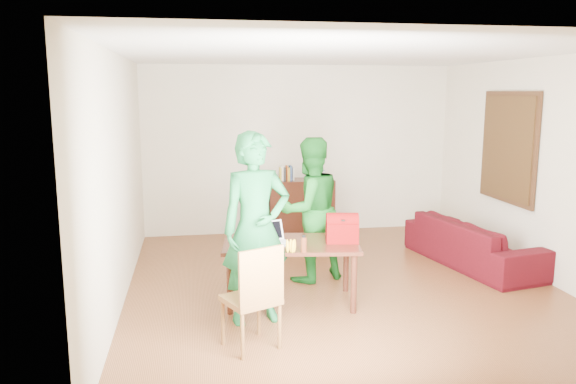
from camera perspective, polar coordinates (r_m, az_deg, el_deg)
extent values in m
cube|color=#4C2A13|center=(6.82, 5.48, -9.89)|extent=(5.00, 5.50, 0.10)
cube|color=white|center=(6.43, 5.92, 14.27)|extent=(5.00, 5.50, 0.10)
cube|color=beige|center=(9.19, 1.07, 4.33)|extent=(5.00, 0.10, 2.70)
cube|color=beige|center=(3.90, 16.63, -4.15)|extent=(5.00, 0.10, 2.70)
cube|color=beige|center=(6.31, -17.27, 1.18)|extent=(0.10, 5.50, 2.70)
cube|color=beige|center=(7.56, 24.69, 2.13)|extent=(0.10, 5.50, 2.70)
cube|color=#3F2614|center=(8.07, 21.49, 4.24)|extent=(0.04, 1.28, 1.48)
cube|color=#4D3417|center=(8.06, 21.30, 4.25)|extent=(0.01, 1.18, 1.36)
cube|color=black|center=(9.01, 0.15, -1.58)|extent=(1.40, 0.45, 0.90)
cube|color=black|center=(8.85, -3.05, 1.61)|extent=(0.20, 0.14, 0.14)
cube|color=#AAAAB3|center=(9.00, 2.97, 1.76)|extent=(0.24, 0.22, 0.14)
ellipsoid|color=#1A40AC|center=(8.99, 2.98, 2.43)|extent=(0.14, 0.14, 0.07)
cube|color=black|center=(6.10, 0.32, -5.31)|extent=(1.55, 1.02, 0.04)
cylinder|color=black|center=(5.91, -5.94, -9.33)|extent=(0.06, 0.06, 0.64)
cylinder|color=black|center=(5.94, 6.70, -9.23)|extent=(0.06, 0.06, 0.64)
cylinder|color=black|center=(6.52, -5.47, -7.42)|extent=(0.06, 0.06, 0.64)
cylinder|color=black|center=(6.55, 5.92, -7.34)|extent=(0.06, 0.06, 0.64)
cube|color=brown|center=(5.12, -3.81, -10.85)|extent=(0.57, 0.56, 0.05)
cube|color=brown|center=(4.88, -2.71, -8.56)|extent=(0.41, 0.21, 0.50)
imported|color=#155F2D|center=(5.54, -3.27, -3.71)|extent=(0.77, 0.59, 1.91)
imported|color=#16631B|center=(6.79, 2.21, -1.81)|extent=(1.03, 0.92, 1.75)
cube|color=white|center=(6.00, -1.33, -5.28)|extent=(0.38, 0.31, 0.02)
cube|color=black|center=(5.97, -1.34, -4.19)|extent=(0.34, 0.17, 0.21)
cylinder|color=#532413|center=(5.69, 1.61, -5.29)|extent=(0.07, 0.07, 0.18)
cube|color=#720807|center=(6.10, 5.51, -3.94)|extent=(0.37, 0.25, 0.25)
imported|color=#3A0714|center=(7.90, 18.30, -4.88)|extent=(1.19, 2.19, 0.61)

